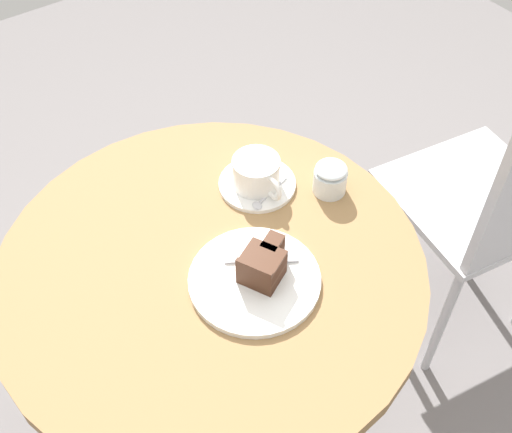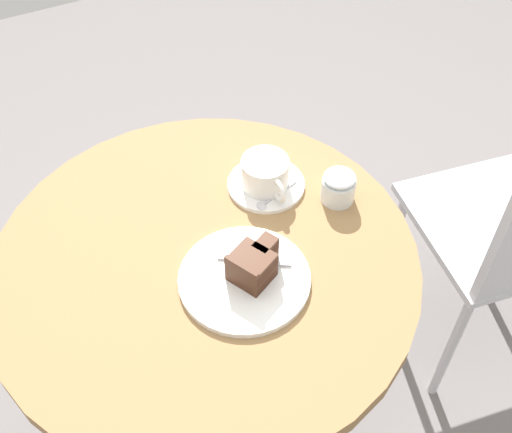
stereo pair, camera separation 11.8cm
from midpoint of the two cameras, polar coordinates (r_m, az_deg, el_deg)
The scene contains 10 objects.
ground_plane at distance 1.77m, azimuth -1.22°, elevation -17.60°, with size 4.40×4.40×0.01m, color slate.
cafe_table at distance 1.26m, azimuth -1.64°, elevation -6.91°, with size 0.79×0.79×0.68m.
saucer at distance 1.29m, azimuth 3.53°, elevation 2.72°, with size 0.16×0.16×0.01m.
coffee_cup at distance 1.26m, azimuth 3.54°, elevation 3.76°, with size 0.13×0.09×0.06m.
teaspoon at distance 1.26m, azimuth 4.10°, elevation 1.47°, with size 0.04×0.10×0.00m.
cake_plate at distance 1.14m, azimuth 1.96°, elevation -5.76°, with size 0.23×0.23×0.01m.
cake_slice at distance 1.11m, azimuth 2.82°, elevation -4.49°, with size 0.09×0.11×0.06m.
fork at distance 1.15m, azimuth 3.64°, elevation -4.05°, with size 0.08×0.12×0.00m.
napkin at distance 1.15m, azimuth 1.40°, elevation -4.97°, with size 0.19×0.18×0.00m.
sugar_pot at distance 1.26m, azimuth 10.03°, elevation 2.50°, with size 0.07×0.07×0.07m.
Camera 2 is at (0.69, -0.24, 1.61)m, focal length 45.00 mm.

